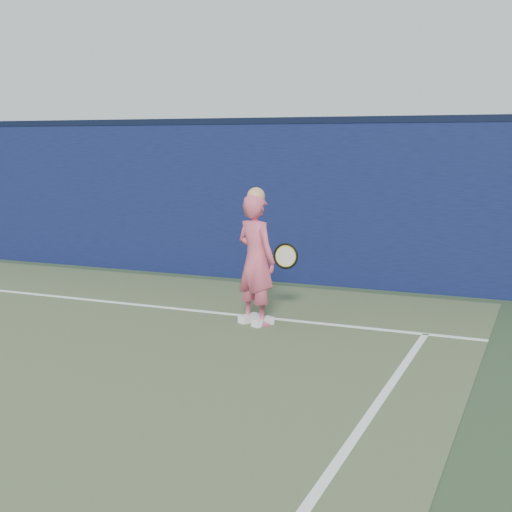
% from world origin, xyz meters
% --- Properties ---
extents(backstop_wall, '(24.00, 0.40, 2.50)m').
position_xyz_m(backstop_wall, '(0.00, 6.50, 1.25)').
color(backstop_wall, '#0C1234').
rests_on(backstop_wall, ground).
extents(wall_cap, '(24.00, 0.42, 0.10)m').
position_xyz_m(wall_cap, '(0.00, 6.50, 2.55)').
color(wall_cap, black).
rests_on(wall_cap, backstop_wall).
extents(player, '(0.69, 0.59, 1.69)m').
position_xyz_m(player, '(2.78, 3.70, 0.81)').
color(player, '#CF506B').
rests_on(player, ground).
extents(racket, '(0.61, 0.19, 0.33)m').
position_xyz_m(racket, '(2.99, 4.12, 0.80)').
color(racket, black).
rests_on(racket, ground).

